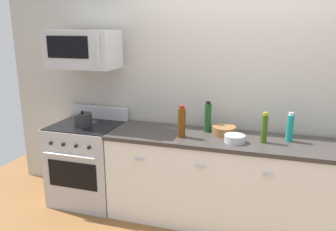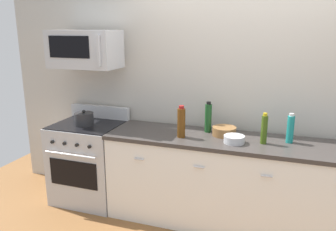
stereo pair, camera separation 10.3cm
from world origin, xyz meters
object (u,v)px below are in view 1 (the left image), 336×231
at_px(stockpot, 83,120).
at_px(bowl_steel_prep, 235,138).
at_px(bottle_sparkling_teal, 290,128).
at_px(bowl_wooden_salad, 224,130).
at_px(bottle_wine_green, 208,117).
at_px(bottle_olive_oil, 264,128).
at_px(bottle_wine_amber, 182,122).
at_px(microwave, 83,49).
at_px(range_oven, 88,162).

bearing_deg(stockpot, bowl_steel_prep, -1.77).
distance_m(bottle_sparkling_teal, bowl_wooden_salad, 0.63).
relative_size(bottle_wine_green, bottle_olive_oil, 1.09).
xyz_separation_m(bottle_wine_amber, bottle_sparkling_teal, (1.02, 0.18, -0.02)).
height_order(bottle_sparkling_teal, stockpot, bottle_sparkling_teal).
bearing_deg(bottle_sparkling_teal, microwave, -179.08).
bearing_deg(bottle_wine_green, range_oven, -173.26).
bearing_deg(bottle_wine_amber, stockpot, 177.64).
bearing_deg(range_oven, bottle_wine_green, 6.74).
height_order(bottle_sparkling_teal, bottle_olive_oil, bottle_olive_oil).
xyz_separation_m(microwave, bottle_wine_amber, (1.14, -0.15, -0.68)).
distance_m(bottle_olive_oil, stockpot, 1.93).
height_order(range_oven, bottle_olive_oil, bottle_olive_oil).
relative_size(microwave, bowl_steel_prep, 3.79).
relative_size(range_oven, bottle_olive_oil, 3.62).
distance_m(bottle_wine_amber, stockpot, 1.14).
relative_size(bottle_wine_green, bowl_steel_prep, 1.64).
xyz_separation_m(bowl_steel_prep, bowl_wooden_salad, (-0.13, 0.20, 0.01)).
distance_m(bottle_olive_oil, bowl_wooden_salad, 0.42).
relative_size(bowl_wooden_salad, stockpot, 1.15).
bearing_deg(microwave, bottle_olive_oil, -2.24).
height_order(bottle_wine_amber, bottle_olive_oil, bottle_wine_amber).
height_order(range_oven, bottle_sparkling_teal, bottle_sparkling_teal).
relative_size(bottle_wine_amber, bottle_olive_oil, 1.09).
height_order(bottle_wine_amber, bowl_wooden_salad, bottle_wine_amber).
height_order(bottle_sparkling_teal, bottle_wine_green, bottle_wine_green).
height_order(bottle_wine_green, bowl_wooden_salad, bottle_wine_green).
bearing_deg(range_oven, stockpot, -90.00).
bearing_deg(microwave, bowl_wooden_salad, 1.83).
xyz_separation_m(range_oven, bottle_olive_oil, (1.92, -0.03, 0.59)).
relative_size(bottle_olive_oil, bowl_steel_prep, 1.50).
distance_m(range_oven, bowl_wooden_salad, 1.62).
xyz_separation_m(bottle_wine_amber, bottle_olive_oil, (0.78, 0.07, -0.01)).
height_order(bottle_wine_amber, stockpot, bottle_wine_amber).
distance_m(range_oven, microwave, 1.28).
xyz_separation_m(microwave, bowl_steel_prep, (1.66, -0.15, -0.79)).
xyz_separation_m(range_oven, stockpot, (0.00, -0.05, 0.52)).
distance_m(bottle_wine_green, bowl_wooden_salad, 0.22).
bearing_deg(stockpot, microwave, 89.87).
relative_size(bottle_wine_amber, bottle_sparkling_teal, 1.13).
xyz_separation_m(range_oven, bowl_steel_prep, (1.66, -0.10, 0.49)).
distance_m(bowl_wooden_salad, stockpot, 1.54).
bearing_deg(bowl_steel_prep, bottle_sparkling_teal, 20.49).
bearing_deg(bottle_olive_oil, stockpot, -179.33).
xyz_separation_m(microwave, bottle_olive_oil, (1.92, -0.08, -0.69)).
xyz_separation_m(range_oven, bowl_wooden_salad, (1.53, 0.09, 0.50)).
bearing_deg(range_oven, bottle_sparkling_teal, 2.11).
bearing_deg(bowl_wooden_salad, stockpot, -174.53).
xyz_separation_m(bottle_sparkling_teal, bowl_wooden_salad, (-0.62, 0.01, -0.09)).
relative_size(bottle_sparkling_teal, bottle_olive_oil, 0.96).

